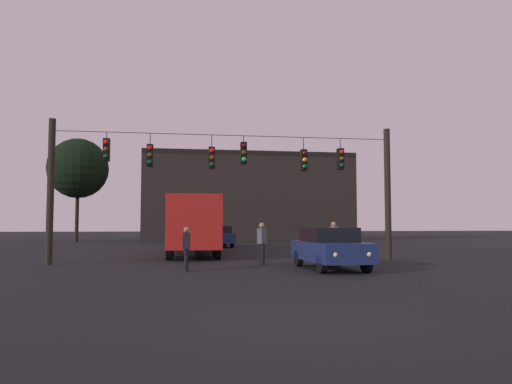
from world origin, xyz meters
TOP-DOWN VIEW (x-y plane):
  - ground_plane at (0.00, 24.50)m, footprint 168.00×168.00m
  - overhead_signal_span at (0.00, 12.89)m, footprint 14.86×0.44m
  - city_bus at (-1.33, 19.00)m, footprint 2.71×11.04m
  - car_near_right at (3.41, 9.29)m, footprint 1.97×4.39m
  - car_far_left at (0.66, 27.50)m, footprint 2.17×4.45m
  - pedestrian_crossing_left at (1.28, 11.66)m, footprint 0.36×0.43m
  - pedestrian_crossing_center at (4.69, 12.79)m, footprint 0.29×0.39m
  - pedestrian_crossing_right at (-1.79, 9.36)m, footprint 0.27×0.38m
  - corner_building at (4.86, 42.92)m, footprint 21.23×8.02m
  - tree_left_silhouette at (-11.83, 40.68)m, footprint 5.74×5.74m

SIDE VIEW (x-z plane):
  - ground_plane at x=0.00m, z-range 0.00..0.00m
  - car_near_right at x=3.41m, z-range 0.04..1.56m
  - car_far_left at x=0.66m, z-range 0.04..1.56m
  - pedestrian_crossing_right at x=-1.79m, z-range 0.09..1.64m
  - pedestrian_crossing_left at x=1.28m, z-range 0.11..1.82m
  - pedestrian_crossing_center at x=4.69m, z-range 0.12..1.88m
  - city_bus at x=-1.33m, z-range 0.37..3.37m
  - overhead_signal_span at x=0.00m, z-range 0.65..6.64m
  - corner_building at x=4.86m, z-range 0.00..8.88m
  - tree_left_silhouette at x=-11.83m, z-range 2.06..11.95m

